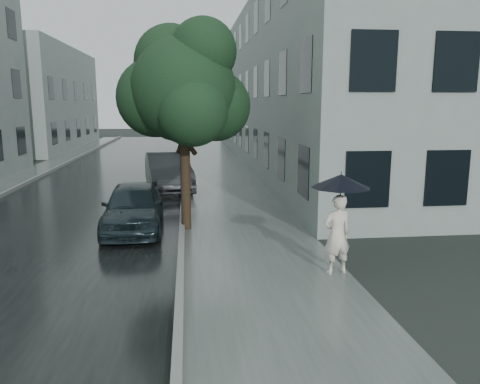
{
  "coord_description": "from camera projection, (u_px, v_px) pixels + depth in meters",
  "views": [
    {
      "loc": [
        -1.37,
        -10.15,
        3.54
      ],
      "look_at": [
        -0.05,
        1.66,
        1.3
      ],
      "focal_mm": 35.0,
      "sensor_mm": 36.0,
      "label": 1
    }
  ],
  "objects": [
    {
      "name": "sidewalk_far",
      "position": [
        10.0,
        183.0,
        21.39
      ],
      "size": [
        1.7,
        60.0,
        0.01
      ],
      "primitive_type": "cube",
      "color": "#4C5451",
      "rests_on": "ground"
    },
    {
      "name": "car_far",
      "position": [
        168.0,
        172.0,
        19.41
      ],
      "size": [
        2.31,
        4.9,
        1.55
      ],
      "primitive_type": "imported",
      "rotation": [
        0.0,
        0.0,
        0.14
      ],
      "color": "#27292D",
      "rests_on": "ground"
    },
    {
      "name": "sidewalk",
      "position": [
        222.0,
        179.0,
        22.46
      ],
      "size": [
        3.5,
        60.0,
        0.01
      ],
      "primitive_type": "cube",
      "color": "slate",
      "rests_on": "ground"
    },
    {
      "name": "street_tree",
      "position": [
        183.0,
        88.0,
        12.86
      ],
      "size": [
        3.78,
        3.44,
        5.82
      ],
      "color": "#332619",
      "rests_on": "ground"
    },
    {
      "name": "kerb_far",
      "position": [
        31.0,
        181.0,
        21.48
      ],
      "size": [
        0.15,
        60.0,
        0.15
      ],
      "primitive_type": "cube",
      "color": "slate",
      "rests_on": "ground"
    },
    {
      "name": "ground",
      "position": [
        250.0,
        261.0,
        10.72
      ],
      "size": [
        120.0,
        120.0,
        0.0
      ],
      "primitive_type": "plane",
      "color": "black",
      "rests_on": "ground"
    },
    {
      "name": "kerb_near",
      "position": [
        184.0,
        178.0,
        22.25
      ],
      "size": [
        0.15,
        60.0,
        0.15
      ],
      "primitive_type": "cube",
      "color": "slate",
      "rests_on": "ground"
    },
    {
      "name": "umbrella",
      "position": [
        341.0,
        181.0,
        9.52
      ],
      "size": [
        1.42,
        1.42,
        1.25
      ],
      "rotation": [
        0.0,
        0.0,
        0.19
      ],
      "color": "black",
      "rests_on": "ground"
    },
    {
      "name": "building_far_b",
      "position": [
        32.0,
        98.0,
        37.76
      ],
      "size": [
        7.02,
        18.0,
        8.0
      ],
      "color": "gray",
      "rests_on": "ground"
    },
    {
      "name": "pedestrian",
      "position": [
        337.0,
        234.0,
        9.77
      ],
      "size": [
        0.69,
        0.53,
        1.7
      ],
      "primitive_type": "imported",
      "rotation": [
        0.0,
        0.0,
        3.35
      ],
      "color": "silver",
      "rests_on": "sidewalk"
    },
    {
      "name": "car_near",
      "position": [
        133.0,
        207.0,
        13.22
      ],
      "size": [
        1.71,
        4.03,
        1.36
      ],
      "primitive_type": "imported",
      "rotation": [
        0.0,
        0.0,
        0.03
      ],
      "color": "#19262B",
      "rests_on": "ground"
    },
    {
      "name": "asphalt_road",
      "position": [
        109.0,
        181.0,
        21.88
      ],
      "size": [
        6.85,
        60.0,
        0.0
      ],
      "primitive_type": "cube",
      "color": "black",
      "rests_on": "ground"
    },
    {
      "name": "building_near",
      "position": [
        295.0,
        89.0,
        29.53
      ],
      "size": [
        7.02,
        36.0,
        9.0
      ],
      "color": "gray",
      "rests_on": "ground"
    },
    {
      "name": "lamp_post",
      "position": [
        181.0,
        113.0,
        18.73
      ],
      "size": [
        0.85,
        0.34,
        5.59
      ],
      "rotation": [
        0.0,
        0.0,
        0.07
      ],
      "color": "black",
      "rests_on": "ground"
    }
  ]
}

